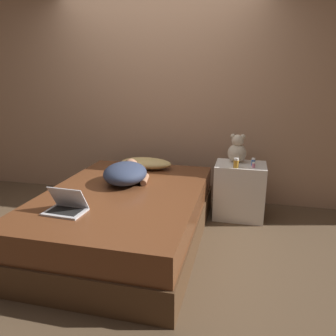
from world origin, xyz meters
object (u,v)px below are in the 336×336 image
at_px(pillow, 146,163).
at_px(bottle_blue, 253,162).
at_px(laptop, 66,206).
at_px(bottle_pink, 254,165).
at_px(person_lying, 126,173).
at_px(teddy_bear, 237,150).
at_px(bottle_amber, 236,163).

height_order(pillow, bottle_blue, bottle_blue).
distance_m(laptop, bottle_pink, 1.93).
bearing_deg(pillow, person_lying, -95.02).
distance_m(pillow, bottle_blue, 1.21).
height_order(person_lying, teddy_bear, teddy_bear).
xyz_separation_m(bottle_pink, bottle_blue, (-0.00, 0.09, 0.01)).
bearing_deg(bottle_amber, pillow, 172.58).
bearing_deg(bottle_pink, teddy_bear, 133.40).
bearing_deg(person_lying, bottle_amber, 9.89).
distance_m(person_lying, bottle_amber, 1.15).
height_order(bottle_amber, bottle_blue, bottle_amber).
xyz_separation_m(teddy_bear, bottle_blue, (0.18, -0.10, -0.10)).
relative_size(bottle_amber, bottle_blue, 1.30).
distance_m(laptop, bottle_amber, 1.76).
bearing_deg(bottle_pink, pillow, 175.75).
bearing_deg(bottle_blue, person_lying, -157.08).
xyz_separation_m(laptop, teddy_bear, (1.27, 1.45, 0.21)).
xyz_separation_m(laptop, bottle_amber, (1.27, 1.22, 0.12)).
bearing_deg(bottle_blue, bottle_pink, -88.37).
bearing_deg(person_lying, pillow, 74.78).
height_order(pillow, bottle_amber, bottle_amber).
xyz_separation_m(person_lying, bottle_blue, (1.25, 0.53, 0.05)).
relative_size(person_lying, laptop, 2.28).
distance_m(person_lying, teddy_bear, 1.25).
height_order(person_lying, bottle_blue, person_lying).
relative_size(pillow, bottle_blue, 7.40).
xyz_separation_m(pillow, bottle_amber, (1.03, -0.13, 0.10)).
xyz_separation_m(bottle_amber, bottle_blue, (0.18, 0.14, -0.01)).
relative_size(laptop, bottle_pink, 5.27).
xyz_separation_m(person_lying, teddy_bear, (1.07, 0.63, 0.15)).
bearing_deg(teddy_bear, bottle_blue, -29.25).
bearing_deg(pillow, laptop, -100.25).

